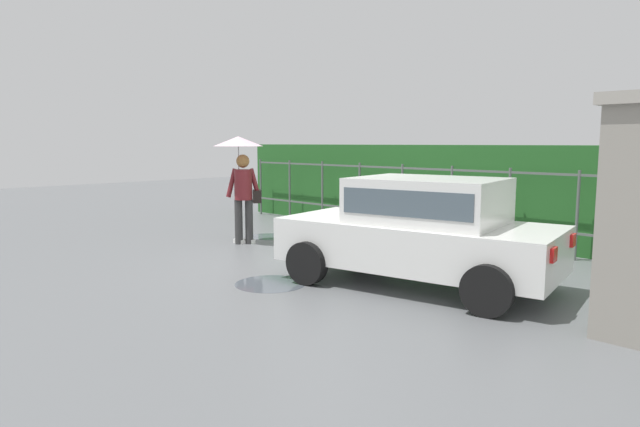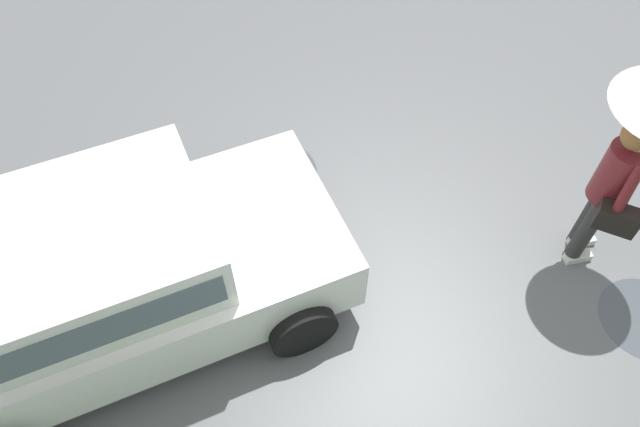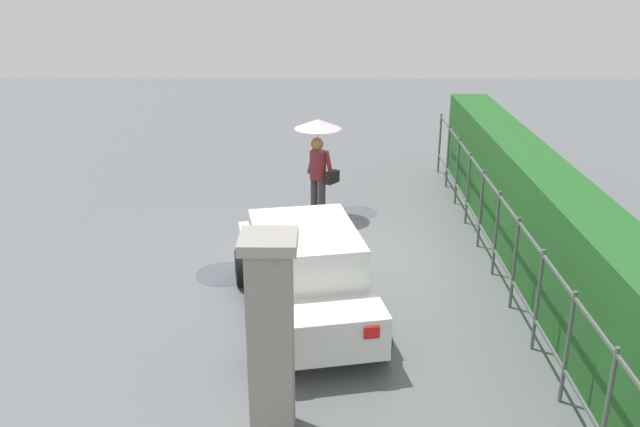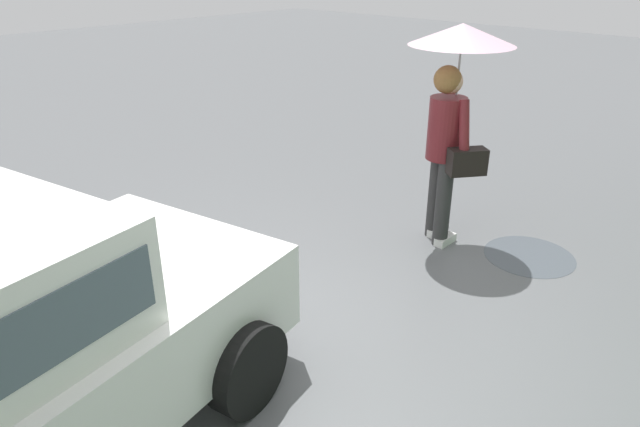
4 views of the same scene
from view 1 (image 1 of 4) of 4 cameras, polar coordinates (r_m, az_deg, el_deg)
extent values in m
plane|color=slate|center=(9.16, 1.47, -4.93)|extent=(40.00, 40.00, 0.00)
cube|color=white|center=(7.65, 9.99, -3.05)|extent=(3.95, 2.32, 0.60)
cube|color=white|center=(7.50, 11.13, 1.35)|extent=(2.14, 1.78, 0.60)
cube|color=#4C5B66|center=(7.50, 11.13, 1.50)|extent=(2.00, 1.77, 0.33)
cylinder|color=black|center=(7.60, -1.37, -5.15)|extent=(0.62, 0.29, 0.60)
cylinder|color=black|center=(8.99, 4.92, -3.23)|extent=(0.62, 0.29, 0.60)
cylinder|color=black|center=(6.50, 16.94, -7.63)|extent=(0.62, 0.29, 0.60)
cylinder|color=black|center=(8.08, 20.58, -4.88)|extent=(0.62, 0.29, 0.60)
cube|color=red|center=(6.54, 22.97, -3.95)|extent=(0.10, 0.21, 0.16)
cube|color=red|center=(7.60, 24.65, -2.53)|extent=(0.10, 0.21, 0.16)
cylinder|color=#333333|center=(10.72, -8.42, -0.87)|extent=(0.15, 0.15, 0.86)
cylinder|color=#333333|center=(10.72, -7.35, -0.85)|extent=(0.15, 0.15, 0.86)
cube|color=white|center=(10.84, -8.38, -2.86)|extent=(0.26, 0.10, 0.08)
cube|color=white|center=(10.84, -7.32, -2.85)|extent=(0.26, 0.10, 0.08)
cylinder|color=maroon|center=(10.64, -7.95, 2.98)|extent=(0.34, 0.34, 0.58)
sphere|color=#DBAD89|center=(10.62, -8.00, 5.30)|extent=(0.22, 0.22, 0.22)
sphere|color=olive|center=(10.58, -8.00, 5.40)|extent=(0.25, 0.25, 0.25)
cylinder|color=maroon|center=(10.72, -9.13, 3.15)|extent=(0.21, 0.23, 0.56)
cylinder|color=maroon|center=(10.72, -6.78, 3.19)|extent=(0.21, 0.23, 0.56)
cylinder|color=#B2B2B7|center=(10.72, -8.41, 4.85)|extent=(0.02, 0.02, 0.77)
cone|color=#F4C6DB|center=(10.71, -8.46, 7.41)|extent=(0.95, 0.95, 0.19)
cube|color=black|center=(10.78, -6.55, 1.78)|extent=(0.37, 0.33, 0.24)
cube|color=gray|center=(6.15, 29.36, -1.03)|extent=(0.48, 0.48, 2.30)
cube|color=#9E998E|center=(6.11, 30.09, 10.27)|extent=(0.60, 0.60, 0.12)
cylinder|color=#59605B|center=(15.11, -6.15, 2.76)|extent=(0.05, 0.05, 1.50)
cylinder|color=#59605B|center=(14.20, -3.16, 2.50)|extent=(0.05, 0.05, 1.50)
cylinder|color=#59605B|center=(13.32, 0.24, 2.19)|extent=(0.05, 0.05, 1.50)
cylinder|color=#59605B|center=(12.50, 4.10, 1.83)|extent=(0.05, 0.05, 1.50)
cylinder|color=#59605B|center=(11.75, 8.48, 1.42)|extent=(0.05, 0.05, 1.50)
cylinder|color=#59605B|center=(11.07, 13.42, 0.94)|extent=(0.05, 0.05, 1.50)
cylinder|color=#59605B|center=(10.49, 18.95, 0.40)|extent=(0.05, 0.05, 1.50)
cylinder|color=#59605B|center=(10.01, 25.07, -0.21)|extent=(0.05, 0.05, 1.50)
cube|color=#59605B|center=(11.02, 13.52, 4.40)|extent=(11.97, 0.03, 0.04)
cube|color=#59605B|center=(11.11, 13.37, -0.60)|extent=(11.97, 0.03, 0.04)
cube|color=#235B23|center=(11.68, 15.39, 2.19)|extent=(12.97, 0.90, 1.90)
cylinder|color=#4C545B|center=(7.73, -5.14, -7.24)|extent=(1.00, 1.00, 0.00)
cylinder|color=#4C545B|center=(11.54, -5.42, -2.39)|extent=(0.84, 0.84, 0.00)
camera|label=2|loc=(10.89, 14.99, 23.52)|focal=34.06mm
camera|label=3|loc=(8.57, 84.78, 22.20)|focal=38.06mm
camera|label=4|loc=(9.82, 21.49, 10.75)|focal=31.70mm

